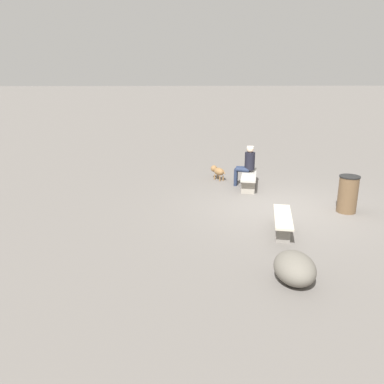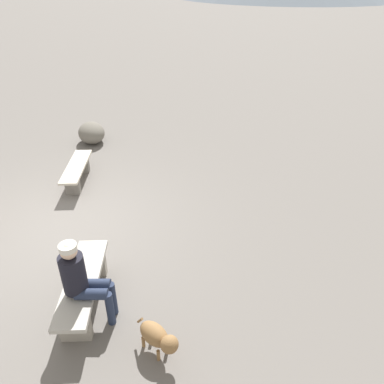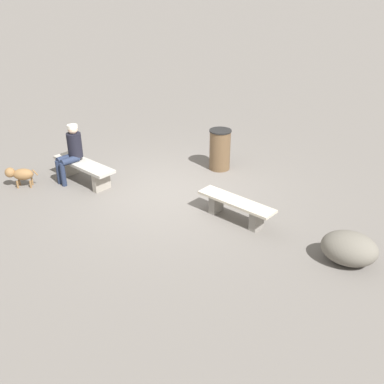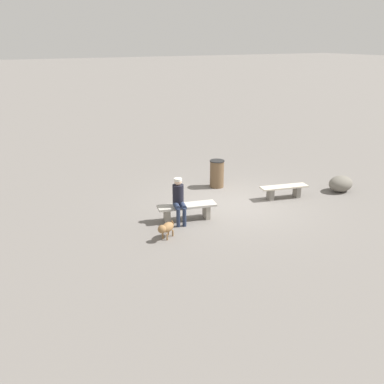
# 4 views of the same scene
# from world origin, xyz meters

# --- Properties ---
(ground) EXTENTS (210.00, 210.00, 0.06)m
(ground) POSITION_xyz_m (0.00, 0.00, -0.03)
(ground) COLOR slate
(bench_left) EXTENTS (1.64, 0.72, 0.42)m
(bench_left) POSITION_xyz_m (-1.71, 0.37, 0.29)
(bench_left) COLOR gray
(bench_left) RESTS_ON ground
(bench_right) EXTENTS (1.77, 0.80, 0.47)m
(bench_right) POSITION_xyz_m (1.96, 0.48, 0.33)
(bench_right) COLOR gray
(bench_right) RESTS_ON ground
(seated_person) EXTENTS (0.43, 0.65, 1.30)m
(seated_person) POSITION_xyz_m (2.24, 0.51, 0.75)
(seated_person) COLOR black
(seated_person) RESTS_ON ground
(dog) EXTENTS (0.62, 0.49, 0.46)m
(dog) POSITION_xyz_m (3.03, 1.35, 0.31)
(dog) COLOR olive
(dog) RESTS_ON ground
(trash_bin) EXTENTS (0.52, 0.52, 0.97)m
(trash_bin) POSITION_xyz_m (-0.36, -1.69, 0.49)
(trash_bin) COLOR brown
(trash_bin) RESTS_ON ground
(boulder) EXTENTS (0.97, 0.77, 0.55)m
(boulder) POSITION_xyz_m (-3.90, 0.74, 0.27)
(boulder) COLOR #6B665B
(boulder) RESTS_ON ground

